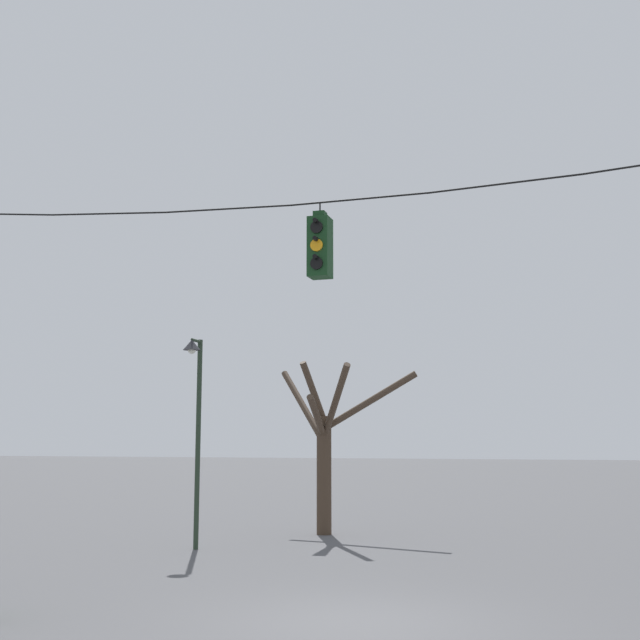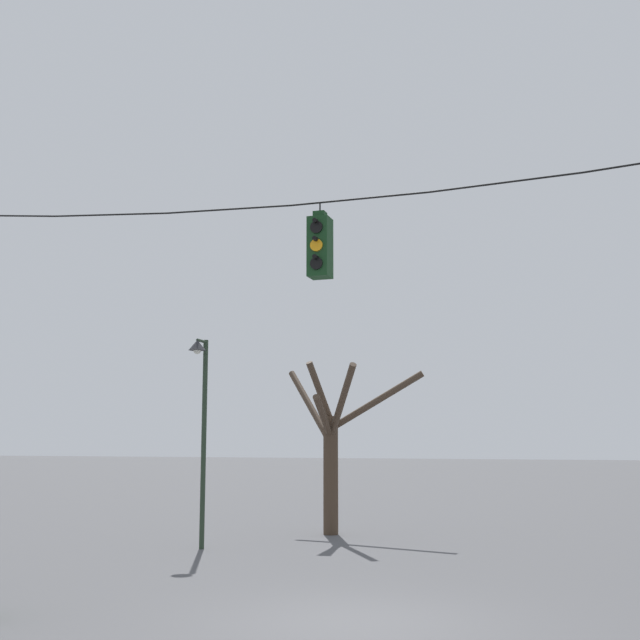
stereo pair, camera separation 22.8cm
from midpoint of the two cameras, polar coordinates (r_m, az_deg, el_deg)
name	(u,v)px [view 1 (the left image)]	position (r m, az deg, el deg)	size (l,w,h in m)	color
ground_plane	(354,623)	(12.08, 1.82, -20.72)	(200.00, 200.00, 0.00)	#4C4C4F
span_wire	(358,190)	(12.84, 2.20, 9.20)	(15.78, 0.03, 0.47)	black
traffic_light_near_left_pole	(320,247)	(12.77, -0.51, 5.24)	(0.34, 0.58, 1.22)	#143819
street_lamp	(195,402)	(19.57, -9.18, -5.75)	(0.42, 0.73, 4.98)	#233323
bare_tree	(326,444)	(22.40, 0.15, -8.78)	(4.48, 3.26, 4.69)	#423326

